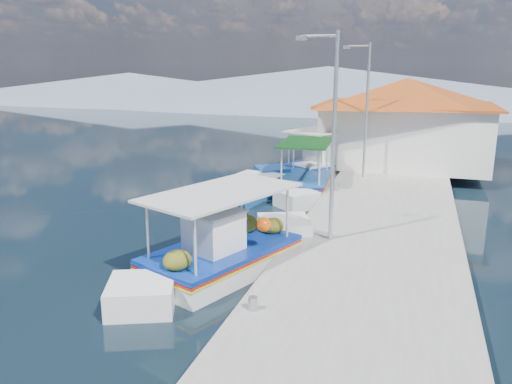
% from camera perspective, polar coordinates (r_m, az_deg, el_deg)
% --- Properties ---
extents(ground, '(160.00, 160.00, 0.00)m').
position_cam_1_polar(ground, '(15.29, -10.54, -7.60)').
color(ground, black).
rests_on(ground, ground).
extents(quay, '(5.00, 44.00, 0.50)m').
position_cam_1_polar(quay, '(19.23, 14.09, -2.43)').
color(quay, '#A9A69E').
rests_on(quay, ground).
extents(bollards, '(0.20, 17.20, 0.30)m').
position_cam_1_polar(bollards, '(18.63, 7.56, -1.37)').
color(bollards, '#A5A8AD').
rests_on(bollards, quay).
extents(main_caique, '(4.14, 7.23, 2.57)m').
position_cam_1_polar(main_caique, '(14.20, -3.82, -6.97)').
color(main_caique, white).
rests_on(main_caique, ground).
extents(caique_green_canopy, '(2.36, 6.83, 2.56)m').
position_cam_1_polar(caique_green_canopy, '(22.82, 5.58, 0.90)').
color(caique_green_canopy, white).
rests_on(caique_green_canopy, ground).
extents(caique_blue_hull, '(2.76, 6.55, 1.19)m').
position_cam_1_polar(caique_blue_hull, '(21.92, -1.03, 0.24)').
color(caique_blue_hull, '#184990').
rests_on(caique_blue_hull, ground).
extents(caique_far, '(4.10, 7.03, 2.67)m').
position_cam_1_polar(caique_far, '(26.34, 7.44, 2.90)').
color(caique_far, white).
rests_on(caique_far, ground).
extents(harbor_building, '(10.49, 10.49, 4.40)m').
position_cam_1_polar(harbor_building, '(27.59, 16.37, 7.76)').
color(harbor_building, white).
rests_on(harbor_building, quay).
extents(lamp_post_near, '(1.21, 0.14, 6.00)m').
position_cam_1_polar(lamp_post_near, '(14.74, 8.39, 7.18)').
color(lamp_post_near, '#A5A8AD').
rests_on(lamp_post_near, quay).
extents(lamp_post_far, '(1.21, 0.14, 6.00)m').
position_cam_1_polar(lamp_post_far, '(23.62, 12.09, 9.64)').
color(lamp_post_far, '#A5A8AD').
rests_on(lamp_post_far, quay).
extents(mountain_ridge, '(171.40, 96.00, 5.50)m').
position_cam_1_polar(mountain_ridge, '(68.53, 17.75, 10.60)').
color(mountain_ridge, slate).
rests_on(mountain_ridge, ground).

